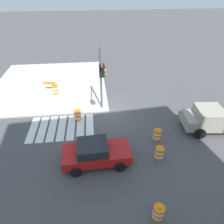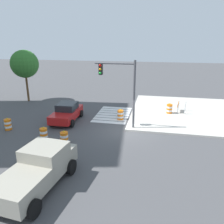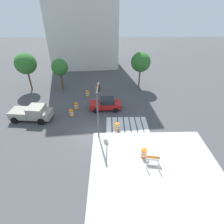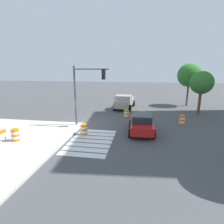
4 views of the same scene
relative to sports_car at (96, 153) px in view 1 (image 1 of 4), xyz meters
name	(u,v)px [view 1 (image 1 of 4)]	position (x,y,z in m)	size (l,w,h in m)	color
ground_plane	(109,112)	(-1.37, -5.56, -0.81)	(120.00, 120.00, 0.00)	#474749
sidewalk_corner	(51,84)	(4.63, -11.56, -0.74)	(12.00, 12.00, 0.15)	#BCB7AD
crosswalk_stripes	(62,128)	(2.63, -3.76, -0.80)	(5.10, 3.20, 0.02)	silver
sports_car	(96,153)	(0.00, 0.00, 0.00)	(4.37, 2.27, 1.63)	red
pickup_truck	(215,119)	(-9.26, -2.37, 0.16)	(5.32, 2.75, 1.92)	gray
traffic_barrel_near_corner	(78,115)	(1.34, -4.73, -0.36)	(0.56, 0.56, 1.02)	orange
traffic_barrel_crosswalk_end	(158,212)	(-2.96, 3.97, -0.36)	(0.56, 0.56, 1.02)	orange
traffic_barrel_median_near	(157,135)	(-4.56, -1.67, -0.36)	(0.56, 0.56, 1.02)	orange
traffic_barrel_median_far	(159,153)	(-4.18, 0.12, -0.36)	(0.56, 0.56, 1.02)	orange
traffic_barrel_on_sidewalk	(55,89)	(3.75, -9.23, -0.21)	(0.56, 0.56, 1.02)	orange
construction_barricade	(50,84)	(4.38, -10.25, -0.09)	(1.35, 0.97, 1.00)	silver
traffic_light_pole	(101,74)	(-0.77, -5.02, 3.10)	(0.47, 3.29, 5.50)	#4C4C51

